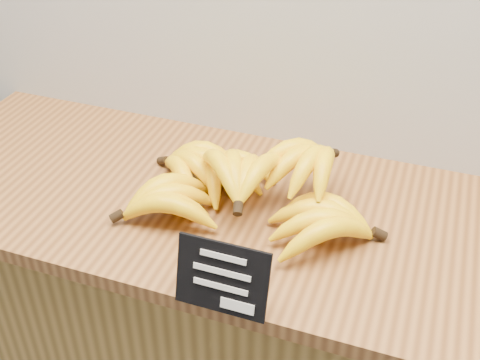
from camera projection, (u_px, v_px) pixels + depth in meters
The scene contains 3 objects.
counter_top at pixel (249, 210), 1.17m from camera, with size 1.45×0.54×0.03m, color brown.
chalkboard_sign at pixel (222, 278), 0.91m from camera, with size 0.15×0.01×0.12m, color black.
banana_pile at pixel (247, 185), 1.12m from camera, with size 0.50×0.33×0.12m.
Camera 1 is at (0.29, 1.88, 1.63)m, focal length 45.00 mm.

